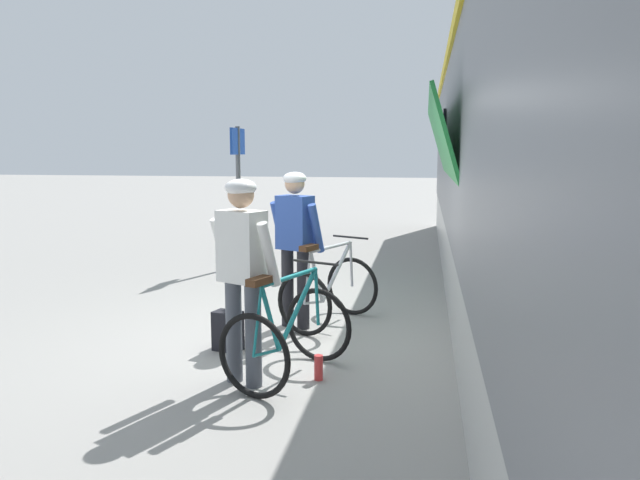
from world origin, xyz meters
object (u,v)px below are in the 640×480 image
backpack_on_platform (228,331)px  cyclist_near_in_blue (295,235)px  bicycle_near_silver (329,290)px  cyclist_far_in_white (242,263)px  water_bottle_near_the_bikes (319,368)px  water_bottle_by_the_backpack (224,341)px  platform_sign_post (238,173)px  bicycle_far_teal (288,334)px

backpack_on_platform → cyclist_near_in_blue: bearing=76.5°
bicycle_near_silver → backpack_on_platform: bearing=-128.8°
cyclist_far_in_white → bicycle_near_silver: size_ratio=1.39×
water_bottle_near_the_bikes → water_bottle_by_the_backpack: 1.23m
platform_sign_post → water_bottle_by_the_backpack: bearing=-74.6°
cyclist_far_in_white → backpack_on_platform: (-0.42, 0.81, -0.85)m
bicycle_near_silver → water_bottle_near_the_bikes: (0.18, -1.70, -0.29)m
cyclist_near_in_blue → water_bottle_by_the_backpack: size_ratio=8.62×
bicycle_far_teal → platform_sign_post: platform_sign_post is taller
cyclist_near_in_blue → water_bottle_by_the_backpack: bearing=-119.5°
water_bottle_near_the_bikes → platform_sign_post: (-2.27, 4.94, 1.51)m
cyclist_near_in_blue → cyclist_far_in_white: 1.73m
cyclist_far_in_white → water_bottle_near_the_bikes: 1.14m
bicycle_near_silver → bicycle_far_teal: (-0.09, -1.71, 0.00)m
bicycle_far_teal → water_bottle_by_the_backpack: 1.05m
cyclist_near_in_blue → backpack_on_platform: cyclist_near_in_blue is taller
platform_sign_post → cyclist_near_in_blue: bearing=-63.0°
bicycle_near_silver → water_bottle_near_the_bikes: bicycle_near_silver is taller
bicycle_far_teal → water_bottle_near_the_bikes: 0.40m
cyclist_far_in_white → platform_sign_post: platform_sign_post is taller
cyclist_far_in_white → bicycle_far_teal: bearing=27.0°
bicycle_near_silver → backpack_on_platform: (-0.86, -1.07, -0.20)m
bicycle_near_silver → water_bottle_by_the_backpack: 1.45m
backpack_on_platform → platform_sign_post: bearing=121.1°
bicycle_far_teal → bicycle_near_silver: bearing=86.9°
cyclist_far_in_white → platform_sign_post: size_ratio=0.73×
water_bottle_near_the_bikes → cyclist_far_in_white: bearing=-163.5°
cyclist_near_in_blue → bicycle_far_teal: 1.70m
water_bottle_near_the_bikes → platform_sign_post: platform_sign_post is taller
cyclist_far_in_white → platform_sign_post: (-1.65, 5.12, 0.57)m
backpack_on_platform → water_bottle_near_the_bikes: (1.04, -0.63, -0.09)m
cyclist_near_in_blue → backpack_on_platform: 1.35m
bicycle_near_silver → water_bottle_by_the_backpack: bearing=-129.1°
bicycle_near_silver → backpack_on_platform: size_ratio=3.16×
cyclist_near_in_blue → platform_sign_post: size_ratio=0.73×
cyclist_near_in_blue → water_bottle_near_the_bikes: (0.54, -1.54, -0.94)m
cyclist_near_in_blue → water_bottle_by_the_backpack: 1.44m
water_bottle_by_the_backpack → platform_sign_post: (-1.19, 4.34, 1.52)m
bicycle_near_silver → backpack_on_platform: 1.39m
cyclist_near_in_blue → water_bottle_by_the_backpack: cyclist_near_in_blue is taller
cyclist_far_in_white → bicycle_near_silver: cyclist_far_in_white is taller
backpack_on_platform → cyclist_far_in_white: bearing=-47.4°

